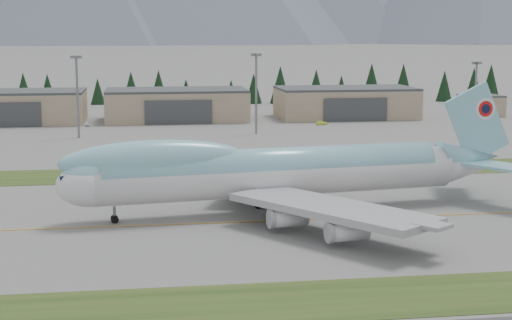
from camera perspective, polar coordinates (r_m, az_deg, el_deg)
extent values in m
plane|color=#5E5E5C|center=(127.33, 4.17, -4.35)|extent=(7000.00, 7000.00, 0.00)
cube|color=#264017|center=(92.08, 9.36, -9.82)|extent=(400.00, 14.00, 0.08)
cube|color=#264017|center=(170.61, 0.90, -0.84)|extent=(400.00, 18.00, 0.08)
cube|color=orange|center=(127.33, 4.17, -4.35)|extent=(400.00, 0.40, 0.02)
cylinder|color=silver|center=(131.28, 1.67, -1.08)|extent=(61.83, 15.43, 7.13)
cylinder|color=#7FC0D1|center=(130.72, 1.21, -0.54)|extent=(57.41, 14.29, 6.58)
ellipsoid|color=silver|center=(125.45, -11.82, -1.76)|extent=(12.27, 8.62, 7.13)
ellipsoid|color=#7FC0D1|center=(125.21, -11.84, -1.17)|extent=(10.28, 7.29, 6.04)
ellipsoid|color=#7FC0D1|center=(125.96, -7.39, -0.02)|extent=(30.82, 10.12, 6.58)
cube|color=#0C1433|center=(124.98, -13.59, -1.20)|extent=(2.72, 3.15, 1.42)
cone|color=silver|center=(146.35, 15.29, -0.33)|extent=(13.99, 8.72, 6.99)
cone|color=#7FC0D1|center=(146.14, 15.31, 0.18)|extent=(12.82, 7.95, 6.36)
cube|color=#7FC0D1|center=(145.91, 15.78, 2.58)|extent=(13.25, 2.46, 15.14)
cylinder|color=silver|center=(146.71, 16.17, 3.63)|extent=(3.94, 0.76, 3.95)
cylinder|color=red|center=(146.81, 16.15, 3.63)|extent=(2.86, 0.61, 2.85)
cylinder|color=#0C1433|center=(146.90, 16.12, 3.64)|extent=(1.66, 0.44, 1.65)
cube|color=#7FC0D1|center=(152.92, 14.72, 0.34)|extent=(9.85, 13.47, 0.50)
cube|color=#7FC0D1|center=(141.95, 17.43, -0.45)|extent=(12.07, 13.71, 0.50)
cube|color=#9E9FA6|center=(149.28, 0.34, -0.59)|extent=(21.13, 34.48, 1.10)
cube|color=#9E9FA6|center=(115.70, 5.45, -3.52)|extent=(27.71, 32.78, 1.10)
cylinder|color=silver|center=(144.16, -1.09, -1.79)|extent=(6.02, 3.49, 2.74)
cylinder|color=silver|center=(155.23, -0.16, -0.99)|extent=(6.02, 3.49, 2.74)
cylinder|color=silver|center=(118.49, 2.38, -4.22)|extent=(6.02, 3.49, 2.74)
cylinder|color=silver|center=(111.09, 6.70, -5.19)|extent=(6.02, 3.49, 2.74)
cylinder|color=slate|center=(126.77, -10.26, -3.93)|extent=(0.54, 0.54, 2.63)
cylinder|color=slate|center=(134.84, 0.56, -2.94)|extent=(0.69, 0.69, 2.85)
cylinder|color=slate|center=(128.70, 1.41, -3.53)|extent=(0.69, 0.69, 2.85)
cylinder|color=slate|center=(136.49, 2.77, -2.80)|extent=(0.69, 0.69, 2.85)
cylinder|color=slate|center=(130.43, 3.71, -3.38)|extent=(0.69, 0.69, 2.85)
cylinder|color=black|center=(126.51, -10.23, -4.29)|extent=(1.25, 0.54, 1.21)
cylinder|color=black|center=(127.36, -10.27, -4.20)|extent=(1.25, 0.54, 1.21)
cylinder|color=black|center=(135.00, 0.56, -3.26)|extent=(1.38, 0.72, 1.32)
cylinder|color=black|center=(128.87, 1.41, -3.86)|extent=(1.38, 0.72, 1.32)
cylinder|color=black|center=(136.65, 2.77, -3.11)|extent=(1.38, 0.72, 1.32)
cylinder|color=black|center=(130.60, 3.71, -3.70)|extent=(1.38, 0.72, 1.32)
cube|color=gray|center=(275.28, -17.34, 3.64)|extent=(48.00, 26.00, 10.00)
cube|color=#393C3E|center=(274.84, -17.39, 4.76)|extent=(48.00, 26.00, 0.80)
cube|color=#393C3E|center=(262.30, -17.77, 3.14)|extent=(22.08, 0.60, 8.00)
cube|color=gray|center=(272.18, -5.80, 3.95)|extent=(48.00, 26.00, 10.00)
cube|color=#393C3E|center=(271.74, -5.82, 5.08)|extent=(48.00, 26.00, 0.80)
cube|color=#393C3E|center=(259.05, -5.66, 3.46)|extent=(22.08, 0.60, 8.00)
cube|color=gray|center=(281.31, 6.53, 4.11)|extent=(48.00, 26.00, 10.00)
cube|color=#393C3E|center=(280.89, 6.55, 5.20)|extent=(48.00, 26.00, 0.80)
cube|color=#393C3E|center=(268.63, 7.25, 3.64)|extent=(22.08, 0.60, 8.00)
cube|color=gray|center=(296.39, 16.03, 3.78)|extent=(14.00, 12.00, 7.00)
cube|color=#393C3E|center=(296.07, 16.06, 4.51)|extent=(14.00, 12.00, 0.60)
cylinder|color=slate|center=(230.39, -12.85, 4.39)|extent=(0.70, 0.70, 22.67)
cube|color=slate|center=(229.74, -12.96, 7.31)|extent=(3.20, 3.20, 0.80)
cylinder|color=slate|center=(233.26, 0.01, 4.73)|extent=(0.70, 0.70, 23.08)
cube|color=slate|center=(232.63, 0.01, 7.67)|extent=(3.20, 3.20, 0.80)
cylinder|color=slate|center=(257.63, 15.67, 4.49)|extent=(0.70, 0.70, 20.10)
cube|color=slate|center=(257.03, 15.77, 6.81)|extent=(3.20, 3.20, 0.80)
imported|color=silver|center=(259.77, -12.18, 2.43)|extent=(1.92, 3.71, 1.21)
imported|color=#BBCF33|center=(258.22, 4.82, 2.56)|extent=(4.13, 2.15, 1.30)
imported|color=#AEADB2|center=(276.38, 10.02, 2.89)|extent=(2.33, 4.36, 1.20)
cone|color=black|center=(336.63, -16.55, 4.95)|extent=(7.77, 7.77, 13.88)
cone|color=black|center=(339.28, -14.91, 4.99)|extent=(7.34, 7.34, 13.11)
cone|color=black|center=(337.51, -11.44, 4.92)|extent=(6.22, 6.22, 11.11)
cone|color=black|center=(329.87, -9.07, 5.17)|extent=(7.97, 7.97, 14.24)
cone|color=black|center=(336.83, -7.09, 5.30)|extent=(8.03, 8.03, 14.35)
cone|color=black|center=(336.89, -5.11, 5.02)|extent=(5.91, 5.91, 10.55)
cone|color=black|center=(333.38, -1.82, 4.99)|extent=(5.81, 5.81, 10.38)
cone|color=black|center=(335.43, -0.17, 5.23)|extent=(7.19, 7.19, 12.83)
cone|color=black|center=(335.99, 1.78, 5.51)|extent=(8.98, 8.98, 16.04)
cone|color=black|center=(345.31, 4.40, 5.43)|extent=(7.96, 7.96, 14.21)
cone|color=black|center=(346.96, 6.23, 5.21)|extent=(6.51, 6.51, 11.63)
cone|color=black|center=(350.56, 8.40, 5.63)|extent=(9.43, 9.43, 16.84)
cone|color=black|center=(355.97, 10.66, 5.60)|extent=(9.27, 9.27, 16.55)
cone|color=black|center=(356.50, 13.54, 5.27)|extent=(7.61, 7.61, 13.60)
cone|color=black|center=(364.56, 15.55, 5.36)|extent=(8.20, 8.20, 14.64)
cone|color=black|center=(369.72, 16.71, 5.47)|extent=(9.01, 9.01, 16.09)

